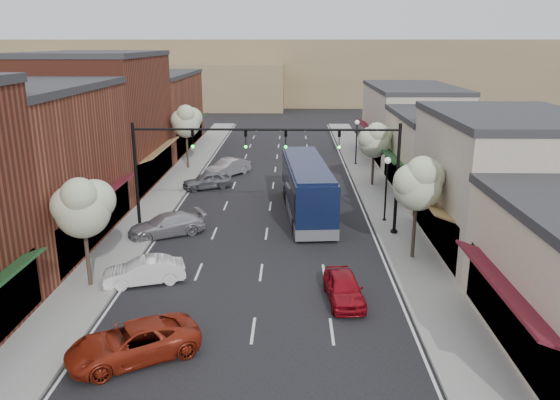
# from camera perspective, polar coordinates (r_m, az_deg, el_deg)

# --- Properties ---
(ground) EXTENTS (160.00, 160.00, 0.00)m
(ground) POSITION_cam_1_polar(r_m,az_deg,el_deg) (27.07, -2.23, -9.28)
(ground) COLOR black
(ground) RESTS_ON ground
(sidewalk_left) EXTENTS (2.80, 73.00, 0.15)m
(sidewalk_left) POSITION_cam_1_polar(r_m,az_deg,el_deg) (45.53, -11.42, 1.17)
(sidewalk_left) COLOR gray
(sidewalk_left) RESTS_ON ground
(sidewalk_right) EXTENTS (2.80, 73.00, 0.15)m
(sidewalk_right) POSITION_cam_1_polar(r_m,az_deg,el_deg) (44.93, 9.98, 1.05)
(sidewalk_right) COLOR gray
(sidewalk_right) RESTS_ON ground
(curb_left) EXTENTS (0.25, 73.00, 0.17)m
(curb_left) POSITION_cam_1_polar(r_m,az_deg,el_deg) (45.24, -9.69, 1.16)
(curb_left) COLOR gray
(curb_left) RESTS_ON ground
(curb_right) EXTENTS (0.25, 73.00, 0.17)m
(curb_right) POSITION_cam_1_polar(r_m,az_deg,el_deg) (44.74, 8.20, 1.06)
(curb_right) COLOR gray
(curb_right) RESTS_ON ground
(bldg_left_midnear) EXTENTS (10.14, 14.10, 9.40)m
(bldg_left_midnear) POSITION_cam_1_polar(r_m,az_deg,el_deg) (34.96, -25.68, 3.07)
(bldg_left_midnear) COLOR brown
(bldg_left_midnear) RESTS_ON ground
(bldg_left_midfar) EXTENTS (10.14, 14.10, 10.90)m
(bldg_left_midfar) POSITION_cam_1_polar(r_m,az_deg,el_deg) (47.54, -18.34, 7.86)
(bldg_left_midfar) COLOR maroon
(bldg_left_midfar) RESTS_ON ground
(bldg_left_far) EXTENTS (10.14, 18.10, 8.40)m
(bldg_left_far) POSITION_cam_1_polar(r_m,az_deg,el_deg) (62.87, -13.44, 8.94)
(bldg_left_far) COLOR brown
(bldg_left_far) RESTS_ON ground
(bldg_right_midnear) EXTENTS (9.14, 12.10, 7.90)m
(bldg_right_midnear) POSITION_cam_1_polar(r_m,az_deg,el_deg) (33.61, 22.42, 1.66)
(bldg_right_midnear) COLOR #B9AC9F
(bldg_right_midnear) RESTS_ON ground
(bldg_right_midfar) EXTENTS (9.14, 12.10, 6.40)m
(bldg_right_midfar) POSITION_cam_1_polar(r_m,az_deg,el_deg) (44.88, 16.99, 4.62)
(bldg_right_midfar) COLOR beige
(bldg_right_midfar) RESTS_ON ground
(bldg_right_far) EXTENTS (9.14, 16.10, 7.40)m
(bldg_right_far) POSITION_cam_1_polar(r_m,az_deg,el_deg) (58.22, 13.44, 7.90)
(bldg_right_far) COLOR #B9AC9F
(bldg_right_far) RESTS_ON ground
(hill_far) EXTENTS (120.00, 30.00, 12.00)m
(hill_far) POSITION_cam_1_polar(r_m,az_deg,el_deg) (114.53, 0.53, 13.39)
(hill_far) COLOR #7A6647
(hill_far) RESTS_ON ground
(hill_near) EXTENTS (50.00, 20.00, 8.00)m
(hill_near) POSITION_cam_1_polar(r_m,az_deg,el_deg) (106.06, -13.50, 11.65)
(hill_near) COLOR #7A6647
(hill_near) RESTS_ON ground
(signal_mast_right) EXTENTS (8.22, 0.46, 7.00)m
(signal_mast_right) POSITION_cam_1_polar(r_m,az_deg,el_deg) (33.38, 8.23, 3.90)
(signal_mast_right) COLOR black
(signal_mast_right) RESTS_ON ground
(signal_mast_left) EXTENTS (8.22, 0.46, 7.00)m
(signal_mast_left) POSITION_cam_1_polar(r_m,az_deg,el_deg) (33.91, -11.03, 3.96)
(signal_mast_left) COLOR black
(signal_mast_left) RESTS_ON ground
(tree_right_near) EXTENTS (2.85, 2.65, 5.95)m
(tree_right_near) POSITION_cam_1_polar(r_m,az_deg,el_deg) (29.99, 14.28, 1.83)
(tree_right_near) COLOR #47382B
(tree_right_near) RESTS_ON ground
(tree_right_far) EXTENTS (2.85, 2.65, 5.43)m
(tree_right_far) POSITION_cam_1_polar(r_m,az_deg,el_deg) (45.49, 9.89, 6.29)
(tree_right_far) COLOR #47382B
(tree_right_far) RESTS_ON ground
(tree_left_near) EXTENTS (2.85, 2.65, 5.69)m
(tree_left_near) POSITION_cam_1_polar(r_m,az_deg,el_deg) (27.28, -19.92, -0.58)
(tree_left_near) COLOR #47382B
(tree_left_near) RESTS_ON ground
(tree_left_far) EXTENTS (2.85, 2.65, 6.13)m
(tree_left_far) POSITION_cam_1_polar(r_m,az_deg,el_deg) (51.76, -9.77, 8.17)
(tree_left_far) COLOR #47382B
(tree_left_far) RESTS_ON ground
(lamp_post_near) EXTENTS (0.44, 0.44, 4.44)m
(lamp_post_near) POSITION_cam_1_polar(r_m,az_deg,el_deg) (36.47, 11.08, 2.21)
(lamp_post_near) COLOR black
(lamp_post_near) RESTS_ON ground
(lamp_post_far) EXTENTS (0.44, 0.44, 4.44)m
(lamp_post_far) POSITION_cam_1_polar(r_m,az_deg,el_deg) (53.45, 8.02, 6.76)
(lamp_post_far) COLOR black
(lamp_post_far) RESTS_ON ground
(coach_bus) EXTENTS (3.65, 12.30, 3.70)m
(coach_bus) POSITION_cam_1_polar(r_m,az_deg,el_deg) (37.88, 2.81, 1.33)
(coach_bus) COLOR #0D1635
(coach_bus) RESTS_ON ground
(red_hatchback) EXTENTS (1.94, 4.07, 1.34)m
(red_hatchback) POSITION_cam_1_polar(r_m,az_deg,el_deg) (25.79, 6.69, -9.09)
(red_hatchback) COLOR maroon
(red_hatchback) RESTS_ON ground
(parked_car_a) EXTENTS (5.47, 4.49, 1.39)m
(parked_car_a) POSITION_cam_1_polar(r_m,az_deg,el_deg) (22.07, -15.11, -14.17)
(parked_car_a) COLOR maroon
(parked_car_a) RESTS_ON ground
(parked_car_b) EXTENTS (4.21, 2.53, 1.31)m
(parked_car_b) POSITION_cam_1_polar(r_m,az_deg,el_deg) (28.21, -14.01, -7.23)
(parked_car_b) COLOR white
(parked_car_b) RESTS_ON ground
(parked_car_c) EXTENTS (5.11, 3.94, 1.38)m
(parked_car_c) POSITION_cam_1_polar(r_m,az_deg,el_deg) (34.68, -11.76, -2.55)
(parked_car_c) COLOR #A5A4AA
(parked_car_c) RESTS_ON ground
(parked_car_d) EXTENTS (4.29, 3.13, 1.36)m
(parked_car_d) POSITION_cam_1_polar(r_m,az_deg,el_deg) (45.16, -7.63, 2.02)
(parked_car_d) COLOR slate
(parked_car_d) RESTS_ON ground
(parked_car_e) EXTENTS (4.07, 4.69, 1.53)m
(parked_car_e) POSITION_cam_1_polar(r_m,az_deg,el_deg) (49.31, -5.48, 3.40)
(parked_car_e) COLOR #9C9BA0
(parked_car_e) RESTS_ON ground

